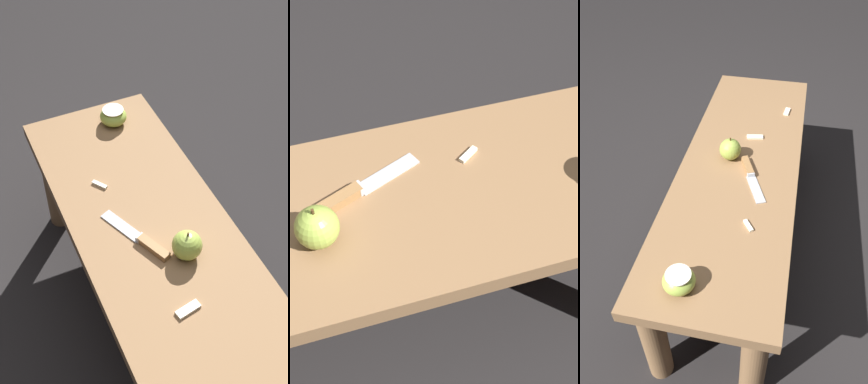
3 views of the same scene
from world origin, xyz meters
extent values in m
plane|color=black|center=(0.00, 0.00, 0.00)|extent=(8.00, 8.00, 0.00)
cube|color=olive|center=(0.00, 0.00, 0.41)|extent=(1.32, 0.42, 0.04)
cylinder|color=olive|center=(-0.60, -0.15, 0.20)|extent=(0.08, 0.08, 0.39)
cylinder|color=olive|center=(0.60, -0.15, 0.20)|extent=(0.08, 0.08, 0.39)
cylinder|color=olive|center=(-0.60, 0.15, 0.20)|extent=(0.08, 0.08, 0.39)
cylinder|color=olive|center=(0.60, 0.15, 0.20)|extent=(0.08, 0.08, 0.39)
cube|color=#B7BABF|center=(-0.14, -0.07, 0.43)|extent=(0.13, 0.08, 0.00)
cube|color=#B7BABF|center=(-0.08, -0.05, 0.44)|extent=(0.02, 0.03, 0.02)
cube|color=#9E7042|center=(-0.04, -0.03, 0.44)|extent=(0.10, 0.06, 0.02)
sphere|color=#9EB747|center=(0.01, 0.04, 0.47)|extent=(0.08, 0.08, 0.08)
cylinder|color=#4C3319|center=(0.01, 0.04, 0.51)|extent=(0.01, 0.01, 0.01)
ellipsoid|color=#9EB747|center=(-0.55, 0.06, 0.46)|extent=(0.09, 0.09, 0.05)
cylinder|color=white|center=(-0.55, 0.06, 0.48)|extent=(0.07, 0.07, 0.00)
cube|color=white|center=(0.37, -0.13, 0.43)|extent=(0.06, 0.03, 0.01)
cube|color=white|center=(0.15, -0.03, 0.43)|extent=(0.03, 0.07, 0.01)
cube|color=white|center=(-0.31, -0.08, 0.43)|extent=(0.05, 0.04, 0.01)
camera|label=1|loc=(0.70, -0.39, 1.55)|focal=50.00mm
camera|label=2|loc=(-0.03, 0.61, 1.21)|focal=50.00mm
camera|label=3|loc=(-1.06, -0.16, 1.26)|focal=35.00mm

